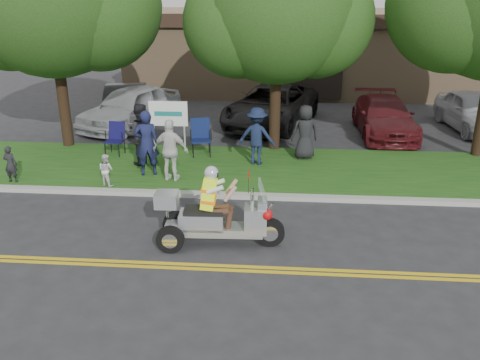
# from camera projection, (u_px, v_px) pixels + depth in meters

# --- Properties ---
(ground) EXTENTS (120.00, 120.00, 0.00)m
(ground) POSITION_uv_depth(u_px,v_px,m) (243.00, 256.00, 10.36)
(ground) COLOR #28282B
(ground) RESTS_ON ground
(centerline_near) EXTENTS (60.00, 0.10, 0.01)m
(centerline_near) POSITION_uv_depth(u_px,v_px,m) (241.00, 271.00, 9.82)
(centerline_near) COLOR gold
(centerline_near) RESTS_ON ground
(centerline_far) EXTENTS (60.00, 0.10, 0.01)m
(centerline_far) POSITION_uv_depth(u_px,v_px,m) (241.00, 266.00, 9.97)
(centerline_far) COLOR gold
(centerline_far) RESTS_ON ground
(curb) EXTENTS (60.00, 0.25, 0.12)m
(curb) POSITION_uv_depth(u_px,v_px,m) (252.00, 196.00, 13.18)
(curb) COLOR #A8A89E
(curb) RESTS_ON ground
(grass_verge) EXTENTS (60.00, 4.00, 0.10)m
(grass_verge) POSITION_uv_depth(u_px,v_px,m) (256.00, 169.00, 15.18)
(grass_verge) COLOR #174612
(grass_verge) RESTS_ON ground
(commercial_building) EXTENTS (18.00, 8.20, 4.00)m
(commercial_building) POSITION_uv_depth(u_px,v_px,m) (307.00, 50.00, 27.17)
(commercial_building) COLOR #9E7F5B
(commercial_building) RESTS_ON ground
(tree_mid) EXTENTS (5.88, 4.80, 7.05)m
(tree_mid) POSITION_uv_depth(u_px,v_px,m) (279.00, 12.00, 15.48)
(tree_mid) COLOR #332114
(tree_mid) RESTS_ON ground
(business_sign) EXTENTS (1.25, 0.06, 1.75)m
(business_sign) POSITION_uv_depth(u_px,v_px,m) (168.00, 116.00, 16.28)
(business_sign) COLOR silver
(business_sign) RESTS_ON ground
(trike_scooter) EXTENTS (2.71, 0.92, 1.77)m
(trike_scooter) POSITION_uv_depth(u_px,v_px,m) (214.00, 218.00, 10.61)
(trike_scooter) COLOR black
(trike_scooter) RESTS_ON ground
(lawn_chair_a) EXTENTS (0.61, 0.62, 1.03)m
(lawn_chair_a) POSITION_uv_depth(u_px,v_px,m) (116.00, 136.00, 16.21)
(lawn_chair_a) COLOR black
(lawn_chair_a) RESTS_ON grass_verge
(lawn_chair_b) EXTENTS (0.72, 0.74, 1.15)m
(lawn_chair_b) POSITION_uv_depth(u_px,v_px,m) (201.00, 135.00, 16.13)
(lawn_chair_b) COLOR black
(lawn_chair_b) RESTS_ON grass_verge
(spectator_adult_left) EXTENTS (0.77, 0.60, 1.87)m
(spectator_adult_left) POSITION_uv_depth(u_px,v_px,m) (147.00, 143.00, 14.25)
(spectator_adult_left) COLOR #181C42
(spectator_adult_left) RESTS_ON grass_verge
(spectator_adult_mid) EXTENTS (1.04, 0.89, 1.86)m
(spectator_adult_mid) POSITION_uv_depth(u_px,v_px,m) (140.00, 134.00, 15.11)
(spectator_adult_mid) COLOR black
(spectator_adult_mid) RESTS_ON grass_verge
(spectator_adult_right) EXTENTS (1.06, 0.57, 1.72)m
(spectator_adult_right) POSITION_uv_depth(u_px,v_px,m) (171.00, 150.00, 13.88)
(spectator_adult_right) COLOR silver
(spectator_adult_right) RESTS_ON grass_verge
(spectator_chair_a) EXTENTS (1.23, 0.85, 1.74)m
(spectator_chair_a) POSITION_uv_depth(u_px,v_px,m) (257.00, 136.00, 15.18)
(spectator_chair_a) COLOR #151F3C
(spectator_chair_a) RESTS_ON grass_verge
(spectator_chair_b) EXTENTS (0.93, 0.72, 1.69)m
(spectator_chair_b) POSITION_uv_depth(u_px,v_px,m) (305.00, 132.00, 15.69)
(spectator_chair_b) COLOR black
(spectator_chair_b) RESTS_ON grass_verge
(child_left) EXTENTS (0.39, 0.26, 1.03)m
(child_left) POSITION_uv_depth(u_px,v_px,m) (10.00, 164.00, 13.85)
(child_left) COLOR black
(child_left) RESTS_ON grass_verge
(child_right) EXTENTS (0.53, 0.48, 0.88)m
(child_right) POSITION_uv_depth(u_px,v_px,m) (106.00, 170.00, 13.63)
(child_right) COLOR silver
(child_right) RESTS_ON grass_verge
(parked_car_far_left) EXTENTS (3.70, 5.11, 1.62)m
(parked_car_far_left) POSITION_uv_depth(u_px,v_px,m) (131.00, 107.00, 19.60)
(parked_car_far_left) COLOR #9FA2A6
(parked_car_far_left) RESTS_ON ground
(parked_car_left) EXTENTS (2.44, 4.72, 1.48)m
(parked_car_left) POSITION_uv_depth(u_px,v_px,m) (126.00, 105.00, 20.28)
(parked_car_left) COLOR #29282B
(parked_car_left) RESTS_ON ground
(parked_car_mid) EXTENTS (4.17, 6.16, 1.57)m
(parked_car_mid) POSITION_uv_depth(u_px,v_px,m) (271.00, 106.00, 19.92)
(parked_car_mid) COLOR black
(parked_car_mid) RESTS_ON ground
(parked_car_right) EXTENTS (1.95, 4.71, 1.36)m
(parked_car_right) POSITION_uv_depth(u_px,v_px,m) (384.00, 117.00, 18.65)
(parked_car_right) COLOR #531318
(parked_car_right) RESTS_ON ground
(parked_car_far_right) EXTENTS (2.06, 4.43, 1.47)m
(parked_car_far_right) POSITION_uv_depth(u_px,v_px,m) (473.00, 111.00, 19.26)
(parked_car_far_right) COLOR #AAACB1
(parked_car_far_right) RESTS_ON ground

